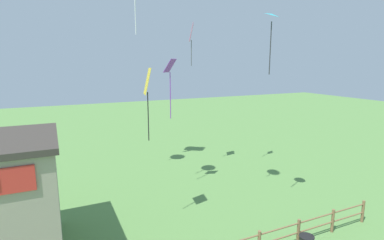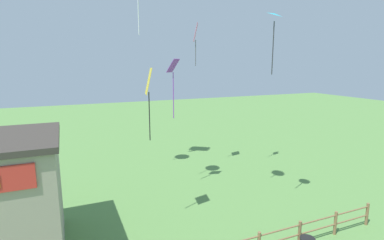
# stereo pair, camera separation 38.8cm
# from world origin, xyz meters

# --- Properties ---
(kite_pink_diamond) EXTENTS (0.70, 0.98, 3.01)m
(kite_pink_diamond) POSITION_xyz_m (4.10, 16.60, 10.03)
(kite_pink_diamond) COLOR pink
(kite_yellow_diamond) EXTENTS (0.46, 0.94, 3.42)m
(kite_yellow_diamond) POSITION_xyz_m (-1.22, 10.02, 6.93)
(kite_yellow_diamond) COLOR yellow
(kite_cyan_delta) EXTENTS (1.11, 1.10, 3.10)m
(kite_cyan_delta) POSITION_xyz_m (4.95, 8.99, 10.25)
(kite_cyan_delta) COLOR #2DB2C6
(kite_purple_streamer) EXTENTS (0.90, 0.88, 3.60)m
(kite_purple_streamer) POSITION_xyz_m (1.26, 13.55, 7.33)
(kite_purple_streamer) COLOR purple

